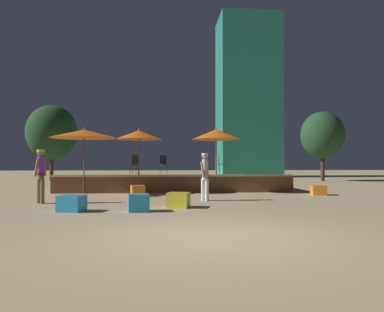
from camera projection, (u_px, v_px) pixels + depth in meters
ground_plane at (209, 237)px, 6.63m from camera, size 120.00×120.00×0.00m
wooden_deck at (174, 183)px, 17.82m from camera, size 10.60×3.06×0.79m
patio_umbrella_0 at (216, 135)px, 16.76m from camera, size 2.22×2.22×2.90m
patio_umbrella_1 at (139, 135)px, 16.43m from camera, size 2.05×2.05×2.82m
patio_umbrella_2 at (84, 134)px, 16.04m from camera, size 2.86×2.86×2.82m
cube_seat_0 at (318, 190)px, 15.22m from camera, size 0.63×0.63×0.39m
cube_seat_1 at (72, 203)px, 10.08m from camera, size 0.73×0.73×0.43m
cube_seat_2 at (138, 203)px, 10.08m from camera, size 0.62×0.62×0.47m
cube_seat_3 at (178, 200)px, 10.97m from camera, size 0.75×0.75×0.44m
cube_seat_4 at (138, 191)px, 14.63m from camera, size 0.61×0.61×0.44m
person_0 at (205, 174)px, 12.96m from camera, size 0.35×0.42×1.65m
person_1 at (41, 173)px, 12.06m from camera, size 0.30×0.46×1.75m
bistro_chair_0 at (163, 162)px, 18.44m from camera, size 0.43×0.43×0.90m
bistro_chair_1 at (221, 162)px, 17.96m from camera, size 0.41×0.41×0.90m
bistro_chair_2 at (135, 162)px, 17.25m from camera, size 0.46×0.46×0.90m
frisbee_disc at (134, 209)px, 10.41m from camera, size 0.23×0.23×0.03m
background_tree_0 at (52, 132)px, 27.60m from camera, size 3.66×3.66×5.58m
background_tree_1 at (322, 135)px, 27.29m from camera, size 3.11×3.11×5.07m
distant_building at (248, 97)px, 36.02m from camera, size 5.62×4.70×15.26m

